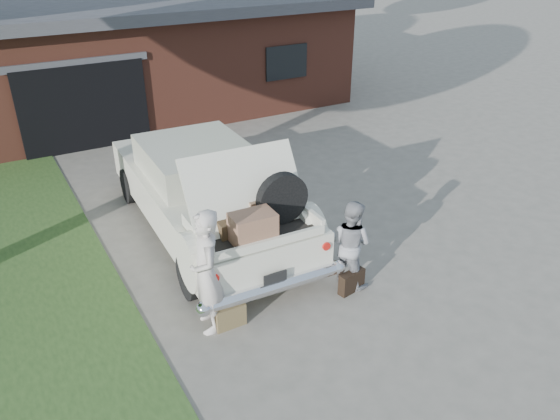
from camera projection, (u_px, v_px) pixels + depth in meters
ground at (298, 284)px, 8.98m from camera, size 90.00×90.00×0.00m
house at (136, 51)px, 17.44m from camera, size 12.80×7.80×3.30m
sedan at (206, 191)px, 10.14m from camera, size 2.46×5.84×2.20m
woman_left at (206, 272)px, 7.60m from camera, size 0.58×0.76×1.89m
woman_right at (351, 243)px, 8.69m from camera, size 0.79×0.88×1.48m
suitcase_left at (230, 317)px, 7.94m from camera, size 0.46×0.15×0.36m
suitcase_right at (352, 282)px, 8.72m from camera, size 0.49×0.23×0.36m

